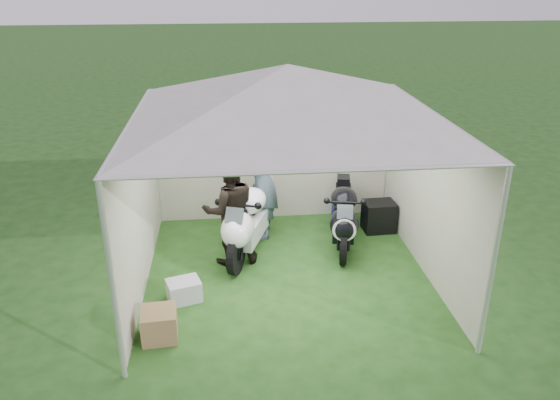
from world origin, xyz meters
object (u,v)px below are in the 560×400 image
at_px(paddock_stand, 342,215).
at_px(crate_0, 184,290).
at_px(person_dark_jacket, 230,211).
at_px(motorcycle_black, 343,215).
at_px(person_blue_jacket, 263,180).
at_px(canopy_tent, 287,97).
at_px(motorcycle_white, 248,219).
at_px(equipment_box, 379,216).
at_px(crate_1, 159,324).

distance_m(paddock_stand, crate_0, 3.39).
distance_m(paddock_stand, person_dark_jacket, 2.38).
distance_m(motorcycle_black, paddock_stand, 0.96).
height_order(paddock_stand, person_dark_jacket, person_dark_jacket).
height_order(motorcycle_black, paddock_stand, motorcycle_black).
relative_size(paddock_stand, person_dark_jacket, 0.21).
height_order(person_blue_jacket, crate_0, person_blue_jacket).
xyz_separation_m(canopy_tent, person_dark_jacket, (-0.79, 0.41, -1.74)).
distance_m(canopy_tent, motorcycle_white, 2.16).
distance_m(motorcycle_black, person_dark_jacket, 1.83).
relative_size(person_blue_jacket, crate_0, 4.55).
distance_m(motorcycle_white, motorcycle_black, 1.51).
xyz_separation_m(canopy_tent, person_blue_jacket, (-0.24, 1.26, -1.60)).
height_order(motorcycle_white, person_dark_jacket, person_dark_jacket).
height_order(equipment_box, crate_1, equipment_box).
distance_m(equipment_box, crate_0, 3.63).
bearing_deg(person_blue_jacket, canopy_tent, 13.18).
bearing_deg(canopy_tent, paddock_stand, 54.40).
bearing_deg(equipment_box, crate_0, -150.02).
bearing_deg(motorcycle_white, motorcycle_black, 23.12).
xyz_separation_m(canopy_tent, motorcycle_white, (-0.52, 0.64, -2.00)).
bearing_deg(motorcycle_black, crate_1, -130.42).
height_order(canopy_tent, person_blue_jacket, canopy_tent).
bearing_deg(canopy_tent, person_blue_jacket, 100.64).
bearing_deg(paddock_stand, person_blue_jacket, -166.16).
xyz_separation_m(paddock_stand, person_blue_jacket, (-1.39, -0.34, 0.84)).
bearing_deg(equipment_box, person_dark_jacket, -161.85).
relative_size(motorcycle_white, motorcycle_black, 1.06).
relative_size(paddock_stand, person_blue_jacket, 0.18).
bearing_deg(canopy_tent, person_dark_jacket, 152.57).
xyz_separation_m(equipment_box, crate_0, (-3.14, -1.81, -0.11)).
bearing_deg(person_blue_jacket, paddock_stand, 106.38).
distance_m(person_dark_jacket, crate_1, 2.10).
height_order(paddock_stand, crate_0, crate_0).
distance_m(motorcycle_white, person_blue_jacket, 0.79).
bearing_deg(paddock_stand, motorcycle_black, -101.07).
bearing_deg(crate_1, paddock_stand, 46.46).
relative_size(canopy_tent, paddock_stand, 15.78).
height_order(motorcycle_white, equipment_box, motorcycle_white).
relative_size(paddock_stand, crate_1, 0.86).
relative_size(motorcycle_white, person_blue_jacket, 1.04).
relative_size(motorcycle_white, crate_1, 4.87).
bearing_deg(equipment_box, paddock_stand, 145.84).
bearing_deg(person_dark_jacket, paddock_stand, -158.05).
distance_m(crate_0, crate_1, 0.83).
bearing_deg(crate_0, motorcycle_white, 53.05).
relative_size(motorcycle_white, crate_0, 4.73).
xyz_separation_m(paddock_stand, equipment_box, (0.55, -0.37, 0.12)).
distance_m(motorcycle_black, crate_1, 3.42).
distance_m(equipment_box, crate_1, 4.27).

